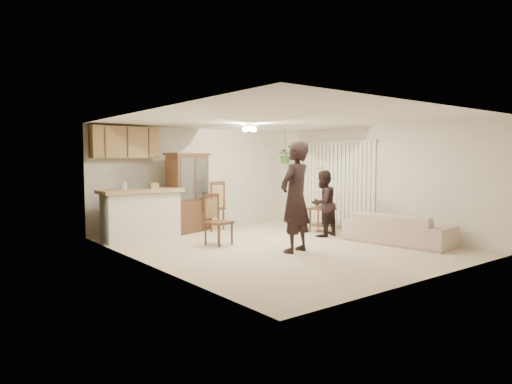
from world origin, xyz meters
TOP-DOWN VIEW (x-y plane):
  - floor at (0.00, 0.00)m, footprint 6.50×6.50m
  - ceiling at (0.00, 0.00)m, footprint 5.50×6.50m
  - wall_back at (0.00, 3.25)m, footprint 5.50×0.02m
  - wall_front at (0.00, -3.25)m, footprint 5.50×0.02m
  - wall_left at (-2.75, 0.00)m, footprint 0.02×6.50m
  - wall_right at (2.75, 0.00)m, footprint 0.02×6.50m
  - breakfast_bar at (-1.85, 2.35)m, footprint 1.60×0.55m
  - bar_top at (-1.85, 2.35)m, footprint 1.75×0.70m
  - upper_cabinets at (-1.90, 3.07)m, footprint 1.50×0.34m
  - vertical_blinds at (2.71, 0.90)m, footprint 0.06×2.30m
  - ceiling_fixture at (0.20, 1.20)m, footprint 0.36×0.36m
  - hanging_plant at (2.30, 2.40)m, footprint 0.43×0.37m
  - plant_cord at (2.30, 2.40)m, footprint 0.01×0.01m
  - sofa at (2.09, -1.32)m, footprint 0.96×1.95m
  - adult at (-0.15, -0.66)m, footprint 0.75×0.59m
  - child at (1.52, 0.25)m, footprint 0.72×0.59m
  - china_hutch at (-0.54, 2.64)m, footprint 1.27×0.83m
  - side_table at (1.99, 0.72)m, footprint 0.66×0.66m
  - chair_bar at (-0.87, 0.82)m, footprint 0.55×0.55m
  - chair_hutch_left at (-1.21, 2.93)m, footprint 0.56×0.56m
  - chair_hutch_right at (0.04, 2.56)m, footprint 0.65×0.65m
  - controller_adult at (-0.03, -1.12)m, footprint 0.10×0.19m
  - controller_child at (1.57, -0.09)m, footprint 0.06×0.13m

SIDE VIEW (x-z plane):
  - floor at x=0.00m, z-range 0.00..0.00m
  - chair_bar at x=-0.87m, z-range -0.22..0.80m
  - chair_hutch_left at x=-1.21m, z-range -0.23..0.81m
  - side_table at x=1.99m, z-range -0.02..0.62m
  - chair_hutch_right at x=0.04m, z-range -0.26..0.93m
  - sofa at x=2.09m, z-range 0.00..0.73m
  - breakfast_bar at x=-1.85m, z-range 0.00..1.00m
  - child at x=1.52m, z-range 0.00..1.35m
  - adult at x=-0.15m, z-range 0.00..1.80m
  - controller_child at x=1.57m, z-range 0.89..0.92m
  - china_hutch at x=-0.54m, z-range -0.01..1.86m
  - bar_top at x=-1.85m, z-range 1.01..1.09m
  - vertical_blinds at x=2.71m, z-range 0.05..2.15m
  - wall_back at x=0.00m, z-range 0.00..2.50m
  - wall_front at x=0.00m, z-range 0.00..2.50m
  - wall_left at x=-2.75m, z-range 0.00..2.50m
  - wall_right at x=2.75m, z-range 0.00..2.50m
  - controller_adult at x=-0.03m, z-range 1.54..1.60m
  - hanging_plant at x=2.30m, z-range 1.61..2.09m
  - upper_cabinets at x=-1.90m, z-range 1.75..2.45m
  - plant_cord at x=2.30m, z-range 1.85..2.50m
  - ceiling_fixture at x=0.20m, z-range 2.30..2.50m
  - ceiling at x=0.00m, z-range 2.49..2.51m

